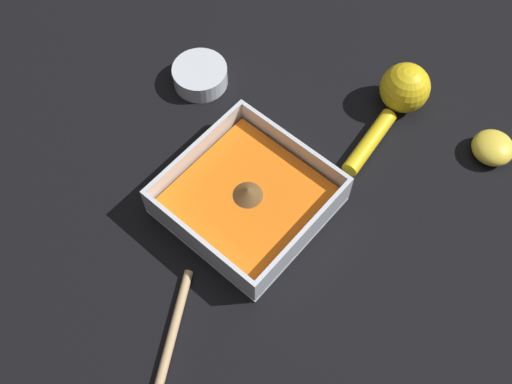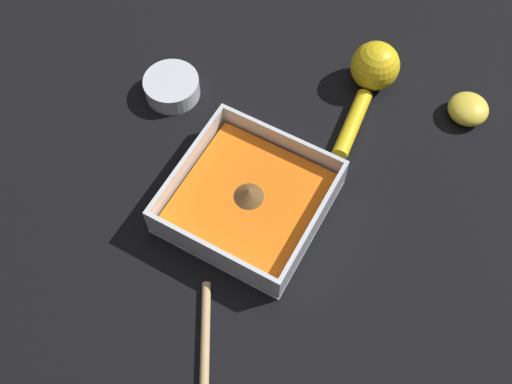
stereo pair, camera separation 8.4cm
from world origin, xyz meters
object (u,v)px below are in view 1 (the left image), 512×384
object	(u,v)px
lemon_squeezer	(400,95)
lemon_half	(493,148)
spice_bowl	(200,76)
square_dish	(248,199)
wooden_spoon	(166,360)

from	to	relation	value
lemon_squeezer	lemon_half	world-z (taller)	lemon_squeezer
spice_bowl	lemon_half	xyz separation A→B (m)	(-0.42, -0.18, 0.00)
lemon_half	lemon_squeezer	bearing A→B (deg)	8.55
lemon_squeezer	square_dish	bearing A→B (deg)	161.42
square_dish	lemon_half	xyz separation A→B (m)	(-0.22, -0.30, -0.00)
spice_bowl	lemon_half	distance (m)	0.46
spice_bowl	lemon_half	world-z (taller)	lemon_half
spice_bowl	lemon_half	bearing A→B (deg)	-156.41
wooden_spoon	spice_bowl	bearing A→B (deg)	-172.13
wooden_spoon	lemon_squeezer	bearing A→B (deg)	150.63
lemon_half	wooden_spoon	xyz separation A→B (m)	(0.15, 0.54, -0.01)
square_dish	spice_bowl	size ratio (longest dim) A/B	2.35
lemon_squeezer	wooden_spoon	size ratio (longest dim) A/B	1.02
square_dish	lemon_squeezer	bearing A→B (deg)	-102.49
square_dish	lemon_squeezer	world-z (taller)	lemon_squeezer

